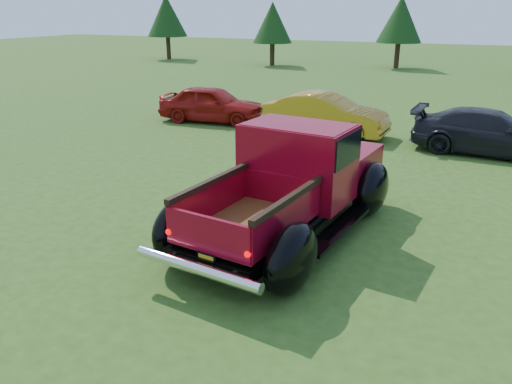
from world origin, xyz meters
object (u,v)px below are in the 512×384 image
tree_far_west (167,16)px  pickup_truck (297,180)px  show_car_red (212,104)px  show_car_grey (490,132)px  tree_west (273,23)px  show_car_yellow (325,114)px  tree_mid_left (400,19)px

tree_far_west → pickup_truck: tree_far_west is taller
pickup_truck → show_car_red: pickup_truck is taller
tree_far_west → show_car_grey: tree_far_west is taller
tree_west → tree_far_west: bearing=174.3°
pickup_truck → show_car_yellow: (-1.73, 7.81, -0.29)m
pickup_truck → show_car_yellow: 8.00m
show_car_red → tree_far_west: bearing=31.0°
tree_far_west → tree_mid_left: (19.00, 1.00, -0.14)m
tree_west → show_car_red: 20.49m
tree_mid_left → show_car_grey: bearing=-74.1°
tree_far_west → tree_mid_left: 19.03m
tree_mid_left → tree_west: bearing=-167.5°
tree_mid_left → show_car_yellow: size_ratio=1.16×
pickup_truck → show_car_red: (-6.32, 8.05, -0.31)m
tree_west → show_car_grey: size_ratio=1.01×
pickup_truck → tree_far_west: bearing=134.6°
tree_mid_left → show_car_red: bearing=-99.2°
tree_mid_left → show_car_red: (-3.50, -21.59, -2.69)m
tree_mid_left → pickup_truck: 29.87m
tree_west → pickup_truck: tree_west is taller
pickup_truck → show_car_red: size_ratio=1.46×
tree_far_west → show_car_yellow: size_ratio=1.21×
pickup_truck → show_car_grey: (3.50, 7.44, -0.34)m
show_car_grey → show_car_red: bearing=90.2°
tree_west → show_car_yellow: tree_west is taller
tree_mid_left → show_car_red: 22.04m
show_car_yellow → tree_far_west: bearing=47.0°
show_car_yellow → tree_mid_left: bearing=5.9°
tree_mid_left → pickup_truck: bearing=-84.6°
pickup_truck → show_car_yellow: bearing=109.8°
show_car_red → tree_west: bearing=9.7°
tree_mid_left → pickup_truck: tree_mid_left is taller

